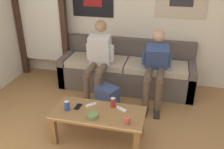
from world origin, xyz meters
TOP-DOWN VIEW (x-y plane):
  - wall_back at (-0.00, 2.84)m, footprint 10.00×0.07m
  - door_frame at (-1.81, 2.63)m, footprint 1.00×0.10m
  - couch at (-0.17, 2.49)m, footprint 2.32×0.71m
  - coffee_table at (-0.26, 0.99)m, footprint 1.15×0.54m
  - person_seated_adult at (-0.57, 2.09)m, footprint 0.47×0.84m
  - person_seated_teen at (0.34, 2.12)m, footprint 0.47×0.85m
  - backpack at (-0.33, 1.67)m, footprint 0.39×0.36m
  - ceramic_bowl at (-0.29, 0.87)m, footprint 0.14×0.14m
  - pillar_candle at (0.13, 0.86)m, footprint 0.07×0.07m
  - drink_can_blue at (-0.65, 0.95)m, footprint 0.07×0.07m
  - drink_can_red at (-0.11, 1.16)m, footprint 0.07×0.07m
  - game_controller_near_left at (-0.39, 1.11)m, footprint 0.13×0.12m
  - game_controller_near_right at (0.02, 1.11)m, footprint 0.14×0.10m
  - cell_phone at (-0.54, 1.05)m, footprint 0.07×0.14m

SIDE VIEW (x-z plane):
  - backpack at x=-0.33m, z-range -0.01..0.38m
  - couch at x=-0.17m, z-range -0.12..0.71m
  - coffee_table at x=-0.26m, z-range 0.13..0.54m
  - cell_phone at x=-0.54m, z-range 0.41..0.42m
  - game_controller_near_left at x=-0.39m, z-range 0.41..0.44m
  - game_controller_near_right at x=0.02m, z-range 0.41..0.44m
  - ceramic_bowl at x=-0.29m, z-range 0.41..0.47m
  - pillar_candle at x=0.13m, z-range 0.40..0.50m
  - drink_can_blue at x=-0.65m, z-range 0.41..0.53m
  - drink_can_red at x=-0.11m, z-range 0.41..0.53m
  - person_seated_teen at x=0.34m, z-range 0.06..1.19m
  - person_seated_adult at x=-0.57m, z-range 0.05..1.30m
  - door_frame at x=-1.81m, z-range 0.12..2.27m
  - wall_back at x=0.00m, z-range 0.00..2.55m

